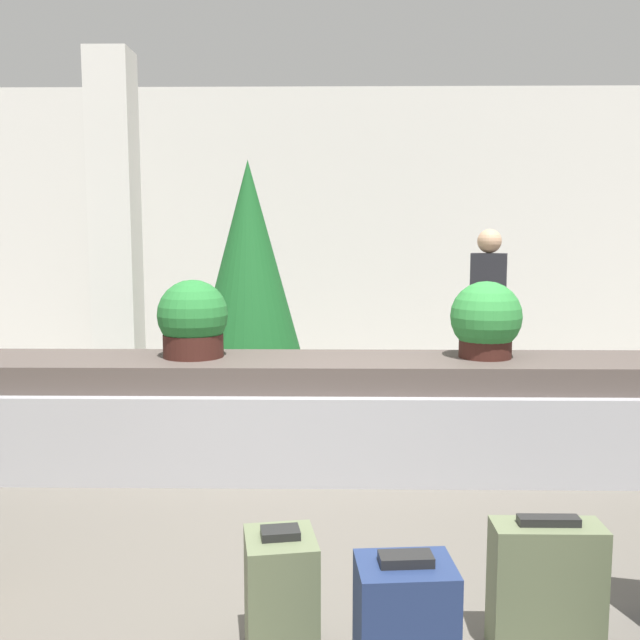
{
  "coord_description": "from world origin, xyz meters",
  "views": [
    {
      "loc": [
        0.07,
        -3.21,
        1.52
      ],
      "look_at": [
        0.0,
        1.35,
        0.97
      ],
      "focal_mm": 40.0,
      "sensor_mm": 36.0,
      "label": 1
    }
  ],
  "objects": [
    {
      "name": "ground_plane",
      "position": [
        0.0,
        0.0,
        0.0
      ],
      "size": [
        18.0,
        18.0,
        0.0
      ],
      "primitive_type": "plane",
      "color": "#59544C"
    },
    {
      "name": "decorated_tree",
      "position": [
        -0.62,
        2.76,
        1.15
      ],
      "size": [
        1.06,
        1.06,
        2.13
      ],
      "color": "#4C331E",
      "rests_on": "ground_plane"
    },
    {
      "name": "potted_plant_1",
      "position": [
        1.08,
        1.39,
        0.96
      ],
      "size": [
        0.46,
        0.46,
        0.5
      ],
      "color": "#381914",
      "rests_on": "carousel"
    },
    {
      "name": "suitcase_0",
      "position": [
        -0.11,
        -0.8,
        0.23
      ],
      "size": [
        0.29,
        0.31,
        0.49
      ],
      "rotation": [
        0.0,
        0.0,
        0.17
      ],
      "color": "#5B6647",
      "rests_on": "ground_plane"
    },
    {
      "name": "back_wall",
      "position": [
        0.0,
        5.24,
        1.6
      ],
      "size": [
        18.0,
        0.06,
        3.2
      ],
      "color": "silver",
      "rests_on": "ground_plane"
    },
    {
      "name": "potted_plant_0",
      "position": [
        -0.83,
        1.39,
        0.96
      ],
      "size": [
        0.46,
        0.46,
        0.51
      ],
      "color": "#381914",
      "rests_on": "carousel"
    },
    {
      "name": "carousel",
      "position": [
        0.0,
        1.35,
        0.35
      ],
      "size": [
        6.6,
        0.87,
        0.72
      ],
      "color": "#9E9EA3",
      "rests_on": "ground_plane"
    },
    {
      "name": "suitcase_7",
      "position": [
        0.86,
        -0.74,
        0.24
      ],
      "size": [
        0.4,
        0.17,
        0.51
      ],
      "rotation": [
        0.0,
        0.0,
        -0.0
      ],
      "color": "#5B6647",
      "rests_on": "ground_plane"
    },
    {
      "name": "pillar",
      "position": [
        -1.96,
        3.53,
        1.6
      ],
      "size": [
        0.4,
        0.4,
        3.2
      ],
      "color": "silver",
      "rests_on": "ground_plane"
    },
    {
      "name": "traveler_0",
      "position": [
        1.51,
        3.31,
        0.92
      ],
      "size": [
        0.36,
        0.26,
        1.57
      ],
      "rotation": [
        0.0,
        0.0,
        -0.27
      ],
      "color": "#282833",
      "rests_on": "ground_plane"
    }
  ]
}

